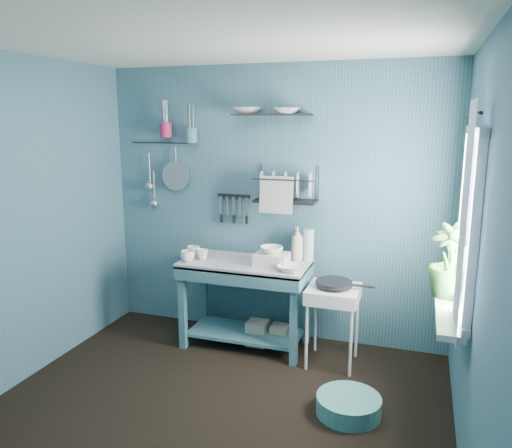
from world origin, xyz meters
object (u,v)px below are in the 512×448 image
(soap_bottle, at_px, (297,243))
(dish_rack, at_px, (286,184))
(wash_tub, at_px, (272,259))
(potted_plant, at_px, (450,260))
(frying_pan, at_px, (334,283))
(mug_right, at_px, (193,251))
(hotplate_stand, at_px, (332,325))
(mug_mid, at_px, (203,254))
(floor_basin, at_px, (349,405))
(colander, at_px, (176,176))
(utensil_cup_magenta, at_px, (166,130))
(utensil_cup_teal, at_px, (191,135))
(work_counter, at_px, (245,304))
(storage_tin_small, at_px, (280,335))
(mug_left, at_px, (187,256))
(storage_tin_large, at_px, (258,333))
(water_bottle, at_px, (309,245))

(soap_bottle, bearing_deg, dish_rack, 166.40)
(soap_bottle, distance_m, dish_rack, 0.53)
(wash_tub, height_order, soap_bottle, soap_bottle)
(dish_rack, xyz_separation_m, potted_plant, (1.34, -0.71, -0.38))
(potted_plant, bearing_deg, dish_rack, 152.21)
(frying_pan, bearing_deg, mug_right, 176.20)
(wash_tub, xyz_separation_m, hotplate_stand, (0.55, -0.07, -0.51))
(mug_mid, distance_m, floor_basin, 1.78)
(wash_tub, xyz_separation_m, frying_pan, (0.55, -0.07, -0.13))
(wash_tub, bearing_deg, frying_pan, -6.86)
(mug_mid, height_order, colander, colander)
(potted_plant, distance_m, floor_basin, 1.22)
(utensil_cup_magenta, height_order, utensil_cup_teal, utensil_cup_magenta)
(hotplate_stand, relative_size, frying_pan, 2.23)
(work_counter, bearing_deg, utensil_cup_magenta, 164.50)
(frying_pan, bearing_deg, utensil_cup_magenta, 167.81)
(storage_tin_small, bearing_deg, frying_pan, -18.33)
(mug_left, bearing_deg, potted_plant, -8.56)
(hotplate_stand, bearing_deg, utensil_cup_magenta, 169.54)
(work_counter, relative_size, soap_bottle, 3.73)
(potted_plant, xyz_separation_m, storage_tin_large, (-1.55, 0.53, -0.97))
(mug_mid, bearing_deg, mug_right, 153.43)
(mug_mid, distance_m, utensil_cup_magenta, 1.24)
(wash_tub, height_order, utensil_cup_teal, utensil_cup_teal)
(utensil_cup_magenta, bearing_deg, mug_right, -35.80)
(utensil_cup_teal, relative_size, storage_tin_large, 0.59)
(mug_mid, distance_m, mug_right, 0.13)
(wash_tub, distance_m, water_bottle, 0.37)
(colander, bearing_deg, wash_tub, -17.14)
(wash_tub, xyz_separation_m, colander, (-1.06, 0.33, 0.64))
(mug_right, relative_size, frying_pan, 0.41)
(work_counter, height_order, potted_plant, potted_plant)
(mug_mid, bearing_deg, work_counter, 8.97)
(dish_rack, height_order, potted_plant, dish_rack)
(potted_plant, bearing_deg, water_bottle, 148.15)
(frying_pan, height_order, floor_basin, frying_pan)
(mug_right, distance_m, soap_bottle, 0.95)
(soap_bottle, height_order, storage_tin_small, soap_bottle)
(work_counter, height_order, mug_mid, mug_mid)
(utensil_cup_magenta, height_order, storage_tin_large, utensil_cup_magenta)
(colander, distance_m, storage_tin_small, 1.79)
(dish_rack, height_order, storage_tin_small, dish_rack)
(colander, height_order, floor_basin, colander)
(storage_tin_small, bearing_deg, potted_plant, -22.58)
(mug_left, bearing_deg, work_counter, 18.43)
(mug_left, distance_m, potted_plant, 2.16)
(wash_tub, relative_size, dish_rack, 0.51)
(colander, bearing_deg, hotplate_stand, -13.72)
(mug_right, xyz_separation_m, storage_tin_small, (0.80, 0.08, -0.74))
(frying_pan, relative_size, floor_basin, 0.66)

